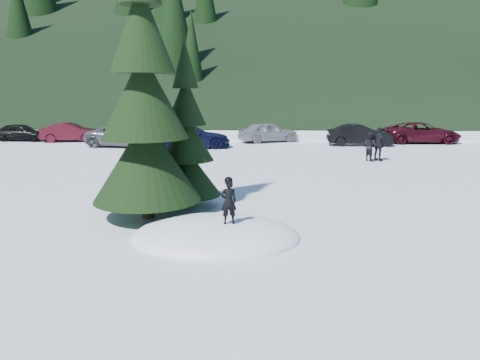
{
  "coord_description": "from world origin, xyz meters",
  "views": [
    {
      "loc": [
        1.02,
        -11.77,
        3.92
      ],
      "look_at": [
        0.56,
        2.23,
        1.1
      ],
      "focal_mm": 35.0,
      "sensor_mm": 36.0,
      "label": 1
    }
  ],
  "objects_px": {
    "car_6": "(422,133)",
    "car_3": "(190,136)",
    "spruce_short": "(187,143)",
    "car_2": "(126,136)",
    "car_4": "(268,132)",
    "child_skier": "(229,202)",
    "car_1": "(70,132)",
    "adult_1": "(379,144)",
    "car_0": "(21,132)",
    "spruce_tall": "(144,107)",
    "car_5": "(360,135)",
    "adult_0": "(370,146)"
  },
  "relations": [
    {
      "from": "car_4",
      "to": "spruce_tall",
      "type": "bearing_deg",
      "value": 145.49
    },
    {
      "from": "child_skier",
      "to": "adult_0",
      "type": "distance_m",
      "value": 15.07
    },
    {
      "from": "car_0",
      "to": "car_2",
      "type": "xyz_separation_m",
      "value": [
        8.52,
        -3.0,
        0.08
      ]
    },
    {
      "from": "car_5",
      "to": "car_2",
      "type": "bearing_deg",
      "value": 97.64
    },
    {
      "from": "spruce_tall",
      "to": "car_5",
      "type": "relative_size",
      "value": 2.0
    },
    {
      "from": "child_skier",
      "to": "car_0",
      "type": "relative_size",
      "value": 0.3
    },
    {
      "from": "car_5",
      "to": "adult_1",
      "type": "bearing_deg",
      "value": 179.84
    },
    {
      "from": "spruce_tall",
      "to": "car_2",
      "type": "height_order",
      "value": "spruce_tall"
    },
    {
      "from": "car_6",
      "to": "adult_1",
      "type": "bearing_deg",
      "value": 146.67
    },
    {
      "from": "adult_0",
      "to": "car_4",
      "type": "relative_size",
      "value": 0.37
    },
    {
      "from": "car_0",
      "to": "car_2",
      "type": "height_order",
      "value": "car_2"
    },
    {
      "from": "child_skier",
      "to": "car_0",
      "type": "distance_m",
      "value": 27.43
    },
    {
      "from": "child_skier",
      "to": "car_2",
      "type": "xyz_separation_m",
      "value": [
        -7.88,
        18.98,
        -0.34
      ]
    },
    {
      "from": "car_1",
      "to": "car_2",
      "type": "xyz_separation_m",
      "value": [
        4.75,
        -2.71,
        0.04
      ]
    },
    {
      "from": "spruce_short",
      "to": "car_2",
      "type": "xyz_separation_m",
      "value": [
        -6.32,
        15.47,
        -1.39
      ]
    },
    {
      "from": "adult_1",
      "to": "car_2",
      "type": "height_order",
      "value": "adult_1"
    },
    {
      "from": "adult_1",
      "to": "car_2",
      "type": "xyz_separation_m",
      "value": [
        -15.08,
        5.62,
        -0.19
      ]
    },
    {
      "from": "adult_1",
      "to": "car_0",
      "type": "distance_m",
      "value": 25.14
    },
    {
      "from": "spruce_short",
      "to": "adult_1",
      "type": "distance_m",
      "value": 13.24
    },
    {
      "from": "car_0",
      "to": "car_5",
      "type": "bearing_deg",
      "value": -92.32
    },
    {
      "from": "child_skier",
      "to": "car_5",
      "type": "xyz_separation_m",
      "value": [
        7.65,
        20.06,
        -0.34
      ]
    },
    {
      "from": "adult_1",
      "to": "car_3",
      "type": "xyz_separation_m",
      "value": [
        -10.75,
        5.1,
        -0.15
      ]
    },
    {
      "from": "child_skier",
      "to": "car_2",
      "type": "height_order",
      "value": "child_skier"
    },
    {
      "from": "child_skier",
      "to": "car_4",
      "type": "xyz_separation_m",
      "value": [
        1.57,
        21.88,
        -0.33
      ]
    },
    {
      "from": "spruce_tall",
      "to": "spruce_short",
      "type": "bearing_deg",
      "value": 54.46
    },
    {
      "from": "child_skier",
      "to": "car_3",
      "type": "distance_m",
      "value": 18.8
    },
    {
      "from": "car_1",
      "to": "spruce_short",
      "type": "bearing_deg",
      "value": -159.6
    },
    {
      "from": "car_2",
      "to": "spruce_short",
      "type": "bearing_deg",
      "value": -148.56
    },
    {
      "from": "spruce_short",
      "to": "car_2",
      "type": "relative_size",
      "value": 1.05
    },
    {
      "from": "car_0",
      "to": "car_1",
      "type": "bearing_deg",
      "value": -92.17
    },
    {
      "from": "child_skier",
      "to": "car_4",
      "type": "distance_m",
      "value": 21.94
    },
    {
      "from": "adult_0",
      "to": "car_1",
      "type": "height_order",
      "value": "adult_0"
    },
    {
      "from": "spruce_short",
      "to": "adult_0",
      "type": "distance_m",
      "value": 13.05
    },
    {
      "from": "child_skier",
      "to": "car_0",
      "type": "xyz_separation_m",
      "value": [
        -16.4,
        21.98,
        -0.41
      ]
    },
    {
      "from": "spruce_short",
      "to": "car_0",
      "type": "distance_m",
      "value": 23.75
    },
    {
      "from": "car_0",
      "to": "car_1",
      "type": "relative_size",
      "value": 0.92
    },
    {
      "from": "car_2",
      "to": "car_4",
      "type": "relative_size",
      "value": 1.21
    },
    {
      "from": "car_3",
      "to": "car_5",
      "type": "height_order",
      "value": "car_3"
    },
    {
      "from": "adult_1",
      "to": "car_3",
      "type": "bearing_deg",
      "value": 17.15
    },
    {
      "from": "child_skier",
      "to": "car_2",
      "type": "bearing_deg",
      "value": -82.64
    },
    {
      "from": "adult_1",
      "to": "car_4",
      "type": "distance_m",
      "value": 10.22
    },
    {
      "from": "car_4",
      "to": "child_skier",
      "type": "bearing_deg",
      "value": 153.17
    },
    {
      "from": "adult_1",
      "to": "car_4",
      "type": "xyz_separation_m",
      "value": [
        -5.63,
        8.53,
        -0.18
      ]
    },
    {
      "from": "car_1",
      "to": "car_2",
      "type": "bearing_deg",
      "value": -130.66
    },
    {
      "from": "adult_1",
      "to": "car_6",
      "type": "relative_size",
      "value": 0.35
    },
    {
      "from": "car_2",
      "to": "car_5",
      "type": "relative_size",
      "value": 1.19
    },
    {
      "from": "adult_1",
      "to": "car_6",
      "type": "distance_m",
      "value": 9.81
    },
    {
      "from": "spruce_tall",
      "to": "adult_0",
      "type": "distance_m",
      "value": 14.92
    },
    {
      "from": "spruce_short",
      "to": "child_skier",
      "type": "distance_m",
      "value": 3.98
    },
    {
      "from": "car_6",
      "to": "car_3",
      "type": "bearing_deg",
      "value": 99.84
    }
  ]
}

